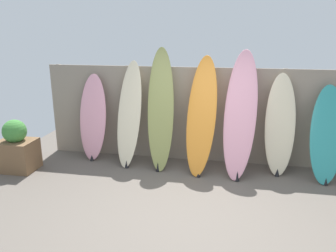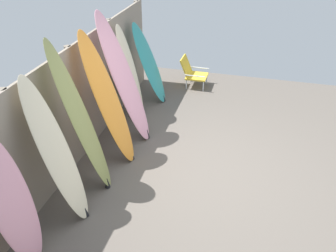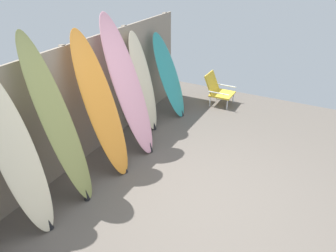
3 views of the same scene
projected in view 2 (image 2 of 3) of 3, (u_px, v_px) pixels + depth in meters
ground at (205, 172)px, 5.66m from camera, size 7.68×7.68×0.00m
fence_back at (77, 104)px, 5.64m from camera, size 6.08×0.11×1.80m
surfboard_pink_0 at (11, 202)px, 3.90m from camera, size 0.56×0.44×1.66m
surfboard_cream_1 at (57, 154)px, 4.45m from camera, size 0.51×0.68×1.92m
surfboard_olive_2 at (81, 121)px, 4.88m from camera, size 0.55×0.72×2.17m
surfboard_orange_3 at (108, 100)px, 5.50m from camera, size 0.60×0.83×2.04m
surfboard_pink_4 at (124, 79)px, 6.02m from camera, size 0.65×0.93×2.15m
surfboard_cream_5 at (131, 74)px, 6.72m from camera, size 0.52×0.47×1.75m
surfboard_teal_6 at (149, 64)px, 7.35m from camera, size 0.60×0.74×1.58m
beach_chair at (192, 72)px, 8.18m from camera, size 0.50×0.56×0.65m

